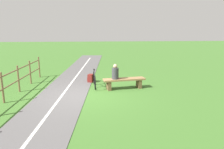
# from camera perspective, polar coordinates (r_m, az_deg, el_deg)

# --- Properties ---
(ground_plane) EXTENTS (80.00, 80.00, 0.00)m
(ground_plane) POSITION_cam_1_polar(r_m,az_deg,el_deg) (9.22, -7.89, -5.60)
(ground_plane) COLOR #3D6B28
(paved_path) EXTENTS (5.30, 36.05, 0.02)m
(paved_path) POSITION_cam_1_polar(r_m,az_deg,el_deg) (5.81, -23.18, -17.79)
(paved_path) COLOR #565454
(paved_path) RESTS_ON ground_plane
(path_centre_line) EXTENTS (2.91, 31.89, 0.00)m
(path_centre_line) POSITION_cam_1_polar(r_m,az_deg,el_deg) (5.81, -23.19, -17.71)
(path_centre_line) COLOR silver
(path_centre_line) RESTS_ON paved_path
(bench) EXTENTS (2.08, 0.76, 0.51)m
(bench) POSITION_cam_1_polar(r_m,az_deg,el_deg) (9.98, 3.39, -1.94)
(bench) COLOR #937047
(bench) RESTS_ON ground_plane
(person_seated) EXTENTS (0.36, 0.36, 0.72)m
(person_seated) POSITION_cam_1_polar(r_m,az_deg,el_deg) (9.76, 0.90, 0.52)
(person_seated) COLOR #38383D
(person_seated) RESTS_ON bench
(bicycle) EXTENTS (0.13, 1.75, 0.86)m
(bicycle) POSITION_cam_1_polar(r_m,az_deg,el_deg) (10.39, -4.89, -1.39)
(bicycle) COLOR black
(bicycle) RESTS_ON ground_plane
(backpack) EXTENTS (0.38, 0.40, 0.44)m
(backpack) POSITION_cam_1_polar(r_m,az_deg,el_deg) (11.29, -5.94, -1.04)
(backpack) COLOR maroon
(backpack) RESTS_ON ground_plane
(fence_roadside) EXTENTS (0.65, 8.91, 1.23)m
(fence_roadside) POSITION_cam_1_polar(r_m,az_deg,el_deg) (9.02, -28.17, -2.67)
(fence_roadside) COLOR brown
(fence_roadside) RESTS_ON ground_plane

